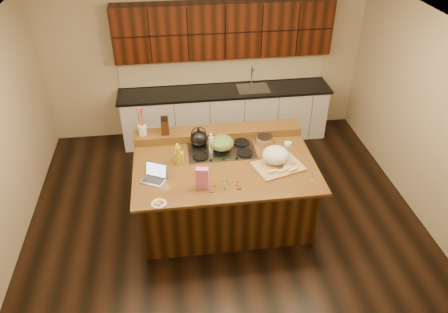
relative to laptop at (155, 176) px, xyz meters
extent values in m
cube|color=black|center=(0.91, 0.22, -0.98)|extent=(5.50, 5.00, 0.01)
cube|color=silver|center=(0.91, 0.22, 1.73)|extent=(5.50, 5.00, 0.01)
cube|color=tan|center=(0.91, 2.73, 0.37)|extent=(5.50, 0.01, 2.70)
cube|color=tan|center=(0.91, -2.28, 0.37)|extent=(5.50, 0.01, 2.70)
cube|color=tan|center=(3.67, 0.22, 0.37)|extent=(0.01, 5.00, 2.70)
cube|color=black|center=(0.91, 0.22, -0.54)|extent=(2.22, 1.42, 0.88)
cube|color=black|center=(0.91, 0.22, -0.08)|extent=(2.40, 1.60, 0.04)
cube|color=black|center=(0.91, 0.92, 0.00)|extent=(2.40, 0.30, 0.12)
cube|color=gray|center=(0.91, 0.52, -0.05)|extent=(0.92, 0.52, 0.02)
cylinder|color=black|center=(0.61, 0.65, -0.03)|extent=(0.22, 0.22, 0.03)
cylinder|color=black|center=(1.21, 0.65, -0.03)|extent=(0.22, 0.22, 0.03)
cylinder|color=black|center=(0.61, 0.39, -0.03)|extent=(0.22, 0.22, 0.03)
cylinder|color=black|center=(1.21, 0.39, -0.03)|extent=(0.22, 0.22, 0.03)
cylinder|color=black|center=(0.91, 0.52, -0.03)|extent=(0.22, 0.22, 0.03)
cube|color=silver|center=(1.21, 2.39, -0.53)|extent=(3.60, 0.62, 0.90)
cube|color=black|center=(1.21, 2.39, -0.06)|extent=(3.70, 0.66, 0.04)
cube|color=gray|center=(1.71, 2.39, -0.04)|extent=(0.55, 0.42, 0.01)
cylinder|color=gray|center=(1.71, 2.57, 0.14)|extent=(0.02, 0.02, 0.36)
cube|color=black|center=(1.21, 2.54, 0.97)|extent=(3.60, 0.34, 0.90)
cube|color=tan|center=(1.21, 2.70, 0.22)|extent=(3.60, 0.03, 0.50)
ellipsoid|color=black|center=(0.61, 0.65, 0.10)|extent=(0.31, 0.31, 0.22)
ellipsoid|color=#4F722D|center=(0.91, 0.52, 0.08)|extent=(0.45, 0.45, 0.19)
cube|color=#B7B7BC|center=(-0.02, -0.04, -0.05)|extent=(0.36, 0.32, 0.01)
cube|color=black|center=(-0.02, -0.04, -0.04)|extent=(0.28, 0.22, 0.00)
cube|color=#B7B7BC|center=(0.03, 0.05, 0.06)|extent=(0.29, 0.19, 0.19)
cube|color=silver|center=(0.02, 0.04, 0.06)|extent=(0.26, 0.16, 0.16)
cylinder|color=gold|center=(0.31, 0.28, 0.08)|extent=(0.09, 0.09, 0.27)
cylinder|color=silver|center=(0.77, 0.50, 0.07)|extent=(0.08, 0.08, 0.25)
cube|color=tan|center=(1.60, 0.04, -0.04)|extent=(0.71, 0.60, 0.03)
ellipsoid|color=white|center=(1.58, 0.13, 0.08)|extent=(0.35, 0.35, 0.22)
cube|color=#EDD872|center=(1.49, -0.10, -0.01)|extent=(0.13, 0.04, 0.04)
cube|color=#EDD872|center=(1.62, -0.10, -0.01)|extent=(0.13, 0.04, 0.04)
cube|color=#EDD872|center=(1.75, -0.10, -0.01)|extent=(0.13, 0.04, 0.04)
cylinder|color=gray|center=(1.73, 0.02, -0.02)|extent=(0.23, 0.10, 0.01)
cylinder|color=white|center=(1.70, -0.01, -0.03)|extent=(0.12, 0.12, 0.04)
cylinder|color=white|center=(1.73, 0.38, -0.03)|extent=(0.12, 0.12, 0.04)
cylinder|color=white|center=(1.86, 0.55, -0.03)|extent=(0.13, 0.13, 0.04)
cylinder|color=#996B3F|center=(1.54, 0.64, -0.01)|extent=(0.31, 0.31, 0.09)
cone|color=silver|center=(1.97, -0.23, -0.02)|extent=(0.10, 0.10, 0.07)
cube|color=pink|center=(0.58, -0.25, 0.09)|extent=(0.16, 0.11, 0.29)
cylinder|color=white|center=(0.04, -0.49, -0.05)|extent=(0.20, 0.20, 0.01)
cube|color=gold|center=(0.32, 0.32, 0.02)|extent=(0.13, 0.11, 0.16)
cylinder|color=white|center=(-0.16, 0.92, 0.13)|extent=(0.12, 0.12, 0.14)
cube|color=black|center=(0.16, 0.92, 0.17)|extent=(0.11, 0.18, 0.21)
ellipsoid|color=red|center=(0.73, -0.24, -0.05)|extent=(0.02, 0.02, 0.02)
ellipsoid|color=#198C26|center=(0.84, -0.16, -0.05)|extent=(0.02, 0.02, 0.02)
ellipsoid|color=red|center=(1.04, -0.35, -0.05)|extent=(0.02, 0.02, 0.02)
ellipsoid|color=#198C26|center=(0.89, -0.16, -0.05)|extent=(0.02, 0.02, 0.02)
ellipsoid|color=red|center=(0.65, -0.35, -0.05)|extent=(0.02, 0.02, 0.02)
ellipsoid|color=#198C26|center=(0.73, -0.25, -0.05)|extent=(0.02, 0.02, 0.02)
ellipsoid|color=red|center=(1.02, -0.20, -0.05)|extent=(0.02, 0.02, 0.02)
ellipsoid|color=#198C26|center=(0.90, -0.22, -0.05)|extent=(0.02, 0.02, 0.02)
ellipsoid|color=red|center=(1.01, -0.28, -0.05)|extent=(0.02, 0.02, 0.02)
ellipsoid|color=#198C26|center=(0.99, -0.24, -0.05)|extent=(0.02, 0.02, 0.02)
ellipsoid|color=red|center=(0.99, -0.34, -0.05)|extent=(0.02, 0.02, 0.02)
ellipsoid|color=#198C26|center=(0.84, -0.32, -0.05)|extent=(0.02, 0.02, 0.02)
ellipsoid|color=red|center=(1.02, -0.34, -0.05)|extent=(0.02, 0.02, 0.02)
ellipsoid|color=#198C26|center=(0.69, -0.37, -0.05)|extent=(0.02, 0.02, 0.02)
camera|label=1|loc=(0.28, -4.46, 3.27)|focal=35.00mm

